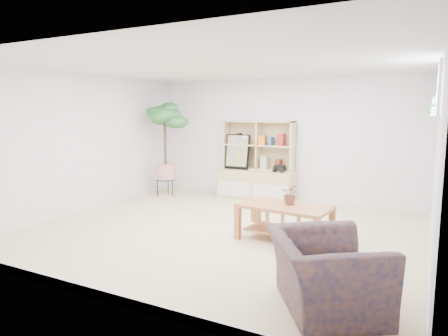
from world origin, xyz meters
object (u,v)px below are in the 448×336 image
at_px(coffee_table, 284,223).
at_px(floor_tree, 165,149).
at_px(armchair, 326,268).
at_px(storage_unit, 256,160).

bearing_deg(coffee_table, floor_tree, 157.81).
relative_size(coffee_table, armchair, 1.18).
xyz_separation_m(storage_unit, floor_tree, (-1.81, -0.57, 0.19)).
bearing_deg(floor_tree, storage_unit, 17.51).
xyz_separation_m(storage_unit, coffee_table, (1.37, -2.27, -0.54)).
bearing_deg(coffee_table, storage_unit, 127.09).
bearing_deg(armchair, storage_unit, -1.92).
xyz_separation_m(floor_tree, armchair, (4.13, -3.35, -0.60)).
bearing_deg(armchair, coffee_table, -2.76).
distance_m(storage_unit, armchair, 4.58).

